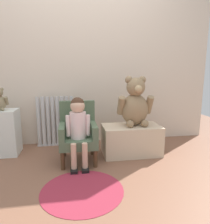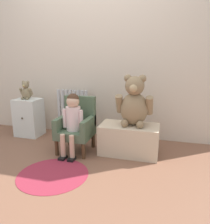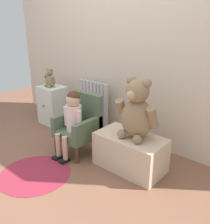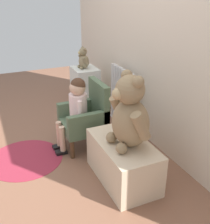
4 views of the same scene
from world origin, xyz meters
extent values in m
plane|color=brown|center=(0.00, 0.00, 0.00)|extent=(6.00, 6.00, 0.00)
cube|color=beige|center=(0.00, 1.15, 1.20)|extent=(3.80, 0.05, 2.40)
cylinder|color=silver|center=(-0.53, 1.03, 0.34)|extent=(0.05, 0.05, 0.65)
cylinder|color=silver|center=(-0.47, 1.03, 0.34)|extent=(0.05, 0.05, 0.65)
cylinder|color=silver|center=(-0.41, 1.03, 0.34)|extent=(0.05, 0.05, 0.65)
cylinder|color=silver|center=(-0.34, 1.03, 0.34)|extent=(0.05, 0.05, 0.65)
cylinder|color=silver|center=(-0.28, 1.03, 0.34)|extent=(0.05, 0.05, 0.65)
cylinder|color=silver|center=(-0.22, 1.03, 0.34)|extent=(0.05, 0.05, 0.65)
cylinder|color=silver|center=(-0.16, 1.03, 0.34)|extent=(0.05, 0.05, 0.65)
cylinder|color=silver|center=(-0.10, 1.03, 0.34)|extent=(0.05, 0.05, 0.65)
cube|color=silver|center=(-0.31, 1.03, 0.01)|extent=(0.50, 0.05, 0.02)
cube|color=silver|center=(-0.91, 0.82, 0.27)|extent=(0.36, 0.29, 0.54)
sphere|color=#4C3823|center=(-0.91, 0.66, 0.30)|extent=(0.02, 0.02, 0.02)
cube|color=#4E6449|center=(-0.03, 0.46, 0.24)|extent=(0.40, 0.41, 0.10)
cube|color=#4E6449|center=(-0.03, 0.63, 0.47)|extent=(0.40, 0.06, 0.37)
cube|color=#4E6449|center=(-0.20, 0.46, 0.36)|extent=(0.06, 0.41, 0.14)
cube|color=#4E6449|center=(0.14, 0.46, 0.36)|extent=(0.06, 0.41, 0.14)
cylinder|color=#4C331E|center=(-0.20, 0.29, 0.09)|extent=(0.04, 0.04, 0.19)
cylinder|color=#4C331E|center=(0.14, 0.29, 0.09)|extent=(0.04, 0.04, 0.19)
cylinder|color=#4C331E|center=(-0.20, 0.63, 0.09)|extent=(0.04, 0.04, 0.19)
cylinder|color=#4C331E|center=(0.14, 0.63, 0.09)|extent=(0.04, 0.04, 0.19)
cylinder|color=silver|center=(-0.03, 0.42, 0.43)|extent=(0.17, 0.17, 0.28)
sphere|color=#D8AD8E|center=(-0.03, 0.42, 0.63)|extent=(0.15, 0.15, 0.15)
sphere|color=#472D1E|center=(-0.03, 0.43, 0.65)|extent=(0.14, 0.14, 0.14)
cylinder|color=#D8AD8E|center=(-0.09, 0.23, 0.16)|extent=(0.06, 0.06, 0.26)
cube|color=black|center=(-0.09, 0.21, 0.01)|extent=(0.07, 0.11, 0.03)
cylinder|color=#D8AD8E|center=(0.02, 0.23, 0.16)|extent=(0.06, 0.06, 0.26)
cube|color=black|center=(0.02, 0.21, 0.01)|extent=(0.07, 0.11, 0.03)
cylinder|color=silver|center=(-0.14, 0.40, 0.43)|extent=(0.04, 0.04, 0.22)
cylinder|color=silver|center=(0.07, 0.40, 0.43)|extent=(0.04, 0.04, 0.22)
cube|color=beige|center=(0.61, 0.58, 0.18)|extent=(0.68, 0.38, 0.35)
ellipsoid|color=#917654|center=(0.65, 0.61, 0.54)|extent=(0.32, 0.28, 0.38)
sphere|color=#917654|center=(0.65, 0.59, 0.81)|extent=(0.22, 0.22, 0.22)
sphere|color=tan|center=(0.65, 0.50, 0.79)|extent=(0.09, 0.09, 0.09)
sphere|color=#917654|center=(0.57, 0.61, 0.89)|extent=(0.09, 0.09, 0.09)
sphere|color=#917654|center=(0.73, 0.61, 0.89)|extent=(0.09, 0.09, 0.09)
cylinder|color=#917654|center=(0.48, 0.59, 0.60)|extent=(0.08, 0.17, 0.23)
cylinder|color=#917654|center=(0.82, 0.59, 0.60)|extent=(0.08, 0.17, 0.23)
sphere|color=#917654|center=(0.56, 0.49, 0.39)|extent=(0.09, 0.09, 0.09)
sphere|color=#917654|center=(0.74, 0.49, 0.39)|extent=(0.09, 0.09, 0.09)
ellipsoid|color=#857656|center=(-0.91, 0.81, 0.63)|extent=(0.14, 0.12, 0.17)
sphere|color=#857656|center=(-0.91, 0.80, 0.75)|extent=(0.10, 0.10, 0.10)
sphere|color=tan|center=(-0.91, 0.75, 0.74)|extent=(0.04, 0.04, 0.04)
sphere|color=#857656|center=(-0.95, 0.81, 0.79)|extent=(0.04, 0.04, 0.04)
sphere|color=#857656|center=(-0.88, 0.81, 0.79)|extent=(0.04, 0.04, 0.04)
cylinder|color=#857656|center=(-0.99, 0.80, 0.65)|extent=(0.04, 0.07, 0.10)
cylinder|color=#857656|center=(-0.84, 0.80, 0.65)|extent=(0.04, 0.07, 0.10)
sphere|color=#857656|center=(-0.95, 0.75, 0.56)|extent=(0.04, 0.04, 0.04)
sphere|color=#857656|center=(-0.87, 0.75, 0.56)|extent=(0.04, 0.04, 0.04)
cylinder|color=maroon|center=(-0.02, -0.12, 0.00)|extent=(0.69, 0.69, 0.01)
camera|label=1|loc=(-0.08, -1.65, 0.95)|focal=32.00mm
camera|label=2|loc=(0.99, -1.84, 1.11)|focal=35.00mm
camera|label=3|loc=(1.85, -1.24, 1.41)|focal=40.00mm
camera|label=4|loc=(2.31, -0.34, 1.50)|focal=45.00mm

